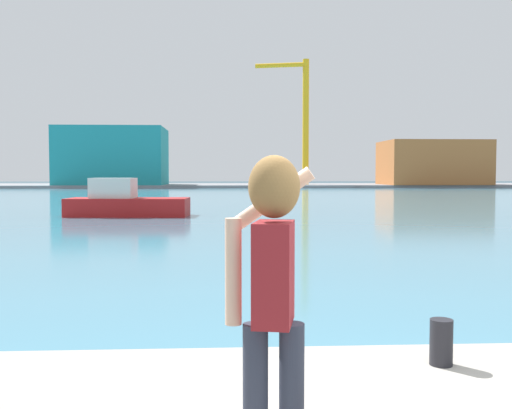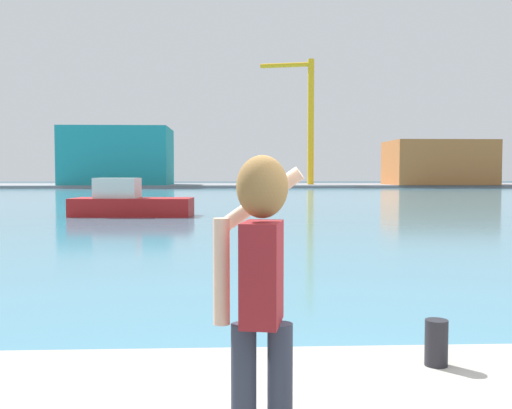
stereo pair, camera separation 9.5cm
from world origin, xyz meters
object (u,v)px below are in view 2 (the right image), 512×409
(person_photographer, at_px, (260,279))
(warehouse_left, at_px, (118,156))
(harbor_bollard, at_px, (436,343))
(warehouse_right, at_px, (438,163))
(port_crane, at_px, (307,113))
(boat_moored, at_px, (129,203))

(person_photographer, height_order, warehouse_left, warehouse_left)
(person_photographer, relative_size, harbor_bollard, 4.41)
(person_photographer, relative_size, warehouse_right, 0.11)
(person_photographer, xyz_separation_m, port_crane, (12.01, 89.33, 10.18))
(person_photographer, relative_size, boat_moored, 0.28)
(person_photographer, xyz_separation_m, warehouse_right, (32.52, 87.36, 2.26))
(harbor_bollard, height_order, warehouse_left, warehouse_left)
(port_crane, bearing_deg, warehouse_left, -179.47)
(person_photographer, bearing_deg, boat_moored, 22.69)
(boat_moored, relative_size, port_crane, 0.31)
(warehouse_right, bearing_deg, harbor_bollard, -109.85)
(boat_moored, distance_m, warehouse_right, 71.62)
(boat_moored, xyz_separation_m, warehouse_right, (37.75, 60.78, 3.15))
(harbor_bollard, relative_size, boat_moored, 0.06)
(harbor_bollard, distance_m, warehouse_right, 91.13)
(warehouse_right, relative_size, port_crane, 0.78)
(boat_moored, relative_size, warehouse_right, 0.40)
(person_photographer, bearing_deg, warehouse_left, 22.62)
(warehouse_left, relative_size, port_crane, 0.82)
(harbor_bollard, height_order, warehouse_right, warehouse_right)
(warehouse_left, bearing_deg, port_crane, 0.53)
(port_crane, bearing_deg, person_photographer, -97.66)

